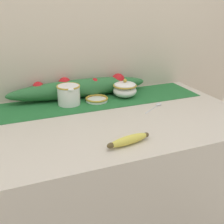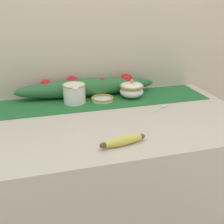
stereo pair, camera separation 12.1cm
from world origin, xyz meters
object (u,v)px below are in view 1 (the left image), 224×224
Objects in this scene: small_dish at (97,99)px; spoon at (158,105)px; sugar_bowl at (125,89)px; cream_pitcher at (69,94)px; banana at (129,140)px.

small_dish is 0.85× the size of spoon.
cream_pitcher is at bearing 179.84° from sugar_bowl.
banana is (0.10, -0.50, -0.04)m from cream_pitcher.
banana reaches higher than spoon.
small_dish is at bearing 85.11° from banana.
banana is at bearing -78.13° from cream_pitcher.
small_dish is (-0.17, -0.01, -0.03)m from sugar_bowl.
banana is (-0.21, -0.50, -0.03)m from sugar_bowl.
cream_pitcher is 0.73× the size of banana.
banana is 0.44m from spoon.
small_dish reaches higher than spoon.
sugar_bowl is at bearing -0.16° from cream_pitcher.
spoon is (0.31, 0.31, -0.01)m from banana.
sugar_bowl is 0.69× the size of banana.
spoon is at bearing -23.99° from cream_pitcher.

